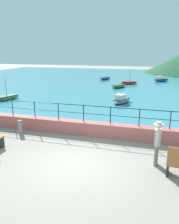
{
  "coord_description": "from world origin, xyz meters",
  "views": [
    {
      "loc": [
        2.66,
        -7.27,
        4.24
      ],
      "look_at": [
        -0.53,
        3.7,
        1.1
      ],
      "focal_mm": 35.45,
      "sensor_mm": 36.0,
      "label": 1
    }
  ],
  "objects_px": {
    "boat_4": "(8,97)",
    "boat_5": "(105,78)",
    "boat_3": "(129,83)",
    "boat_6": "(121,100)",
    "person_walking": "(157,141)",
    "boat_7": "(119,86)",
    "boat_2": "(161,80)",
    "bollard": "(20,127)"
  },
  "relations": [
    {
      "from": "boat_2",
      "to": "boat_5",
      "type": "distance_m",
      "value": 8.16
    },
    {
      "from": "boat_4",
      "to": "boat_5",
      "type": "height_order",
      "value": "boat_4"
    },
    {
      "from": "boat_2",
      "to": "boat_3",
      "type": "bearing_deg",
      "value": -134.46
    },
    {
      "from": "boat_3",
      "to": "boat_2",
      "type": "bearing_deg",
      "value": 45.54
    },
    {
      "from": "person_walking",
      "to": "boat_6",
      "type": "bearing_deg",
      "value": 105.52
    },
    {
      "from": "boat_4",
      "to": "boat_6",
      "type": "bearing_deg",
      "value": 8.04
    },
    {
      "from": "person_walking",
      "to": "boat_5",
      "type": "xyz_separation_m",
      "value": [
        -7.5,
        25.19,
        -0.72
      ]
    },
    {
      "from": "person_walking",
      "to": "boat_6",
      "type": "distance_m",
      "value": 10.4
    },
    {
      "from": "boat_2",
      "to": "boat_7",
      "type": "relative_size",
      "value": 0.99
    },
    {
      "from": "boat_4",
      "to": "boat_7",
      "type": "height_order",
      "value": "boat_4"
    },
    {
      "from": "person_walking",
      "to": "boat_2",
      "type": "relative_size",
      "value": 0.73
    },
    {
      "from": "boat_4",
      "to": "boat_5",
      "type": "bearing_deg",
      "value": 72.21
    },
    {
      "from": "boat_7",
      "to": "boat_4",
      "type": "bearing_deg",
      "value": -132.08
    },
    {
      "from": "person_walking",
      "to": "boat_6",
      "type": "xyz_separation_m",
      "value": [
        -2.78,
        10.0,
        -0.65
      ]
    },
    {
      "from": "person_walking",
      "to": "boat_5",
      "type": "bearing_deg",
      "value": 106.59
    },
    {
      "from": "person_walking",
      "to": "bollard",
      "type": "height_order",
      "value": "person_walking"
    },
    {
      "from": "boat_5",
      "to": "boat_3",
      "type": "bearing_deg",
      "value": -43.85
    },
    {
      "from": "boat_7",
      "to": "bollard",
      "type": "bearing_deg",
      "value": -99.02
    },
    {
      "from": "person_walking",
      "to": "boat_2",
      "type": "xyz_separation_m",
      "value": [
        0.65,
        25.48,
        -0.65
      ]
    },
    {
      "from": "boat_5",
      "to": "boat_7",
      "type": "relative_size",
      "value": 1.01
    },
    {
      "from": "boat_2",
      "to": "boat_6",
      "type": "distance_m",
      "value": 15.86
    },
    {
      "from": "boat_3",
      "to": "bollard",
      "type": "bearing_deg",
      "value": -99.93
    },
    {
      "from": "bollard",
      "to": "boat_3",
      "type": "relative_size",
      "value": 0.3
    },
    {
      "from": "bollard",
      "to": "boat_4",
      "type": "bearing_deg",
      "value": 129.88
    },
    {
      "from": "person_walking",
      "to": "boat_7",
      "type": "distance_m",
      "value": 18.55
    },
    {
      "from": "boat_3",
      "to": "boat_7",
      "type": "relative_size",
      "value": 1.01
    },
    {
      "from": "boat_3",
      "to": "boat_7",
      "type": "xyz_separation_m",
      "value": [
        -0.84,
        -3.26,
        -0.01
      ]
    },
    {
      "from": "boat_2",
      "to": "boat_4",
      "type": "distance_m",
      "value": 21.62
    },
    {
      "from": "person_walking",
      "to": "boat_7",
      "type": "height_order",
      "value": "person_walking"
    },
    {
      "from": "bollard",
      "to": "person_walking",
      "type": "bearing_deg",
      "value": -12.26
    },
    {
      "from": "boat_5",
      "to": "boat_4",
      "type": "bearing_deg",
      "value": -107.79
    },
    {
      "from": "boat_7",
      "to": "boat_5",
      "type": "bearing_deg",
      "value": 114.17
    },
    {
      "from": "person_walking",
      "to": "boat_4",
      "type": "xyz_separation_m",
      "value": [
        -12.83,
        8.58,
        -0.72
      ]
    },
    {
      "from": "bollard",
      "to": "boat_7",
      "type": "xyz_separation_m",
      "value": [
        2.63,
        16.53,
        -0.11
      ]
    },
    {
      "from": "boat_4",
      "to": "boat_5",
      "type": "relative_size",
      "value": 1.0
    },
    {
      "from": "person_walking",
      "to": "bollard",
      "type": "distance_m",
      "value": 7.11
    },
    {
      "from": "boat_5",
      "to": "boat_7",
      "type": "xyz_separation_m",
      "value": [
        3.21,
        -7.15,
        0.0
      ]
    },
    {
      "from": "boat_2",
      "to": "boat_7",
      "type": "distance_m",
      "value": 8.94
    },
    {
      "from": "boat_3",
      "to": "boat_6",
      "type": "relative_size",
      "value": 1.0
    },
    {
      "from": "boat_2",
      "to": "boat_5",
      "type": "relative_size",
      "value": 0.98
    },
    {
      "from": "boat_3",
      "to": "boat_6",
      "type": "bearing_deg",
      "value": -86.57
    },
    {
      "from": "person_walking",
      "to": "boat_2",
      "type": "distance_m",
      "value": 25.5
    }
  ]
}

